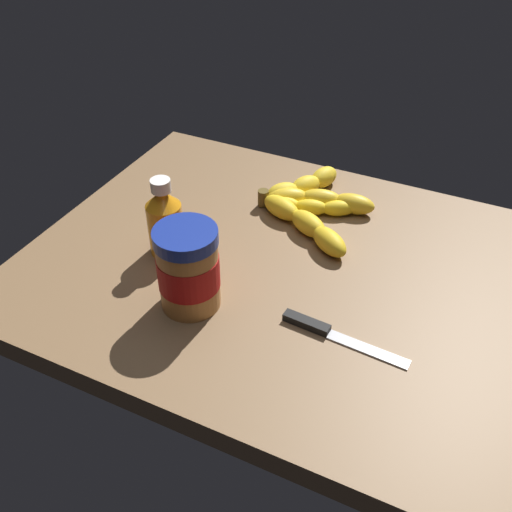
{
  "coord_description": "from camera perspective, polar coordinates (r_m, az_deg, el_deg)",
  "views": [
    {
      "loc": [
        26.7,
        -67.14,
        59.48
      ],
      "look_at": [
        -3.32,
        -4.28,
        3.69
      ],
      "focal_mm": 40.57,
      "sensor_mm": 36.0,
      "label": 1
    }
  ],
  "objects": [
    {
      "name": "peanut_butter_jar",
      "position": [
        0.83,
        -6.69,
        -1.28
      ],
      "size": [
        9.12,
        9.12,
        13.25
      ],
      "color": "#B27238",
      "rests_on": "ground_plane"
    },
    {
      "name": "ground_plane",
      "position": [
        0.95,
        2.93,
        -1.74
      ],
      "size": [
        82.95,
        64.79,
        3.89
      ],
      "primitive_type": "cube",
      "color": "brown"
    },
    {
      "name": "butter_knife",
      "position": [
        0.82,
        7.6,
        -7.62
      ],
      "size": [
        18.76,
        3.07,
        1.2
      ],
      "color": "silver",
      "rests_on": "ground_plane"
    },
    {
      "name": "honey_bottle",
      "position": [
        0.94,
        -8.98,
        3.51
      ],
      "size": [
        5.73,
        5.73,
        13.63
      ],
      "color": "orange",
      "rests_on": "ground_plane"
    },
    {
      "name": "banana_bunch",
      "position": [
        1.05,
        5.32,
        5.13
      ],
      "size": [
        20.78,
        26.19,
        3.76
      ],
      "color": "yellow",
      "rests_on": "ground_plane"
    }
  ]
}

